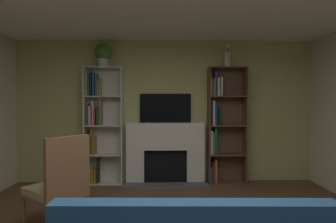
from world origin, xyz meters
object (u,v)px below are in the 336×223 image
at_px(potted_plant, 103,54).
at_px(armchair, 60,184).
at_px(tv, 165,108).
at_px(bookshelf_right, 221,124).
at_px(fireplace, 165,152).
at_px(vase_with_flowers, 227,58).
at_px(bookshelf_left, 100,125).

height_order(potted_plant, armchair, potted_plant).
bearing_deg(armchair, tv, 57.33).
distance_m(bookshelf_right, potted_plant, 2.52).
bearing_deg(potted_plant, armchair, -94.53).
xyz_separation_m(tv, potted_plant, (-1.13, -0.12, 0.98)).
bearing_deg(potted_plant, tv, 6.05).
xyz_separation_m(fireplace, potted_plant, (-1.13, -0.05, 1.79)).
xyz_separation_m(fireplace, vase_with_flowers, (1.13, -0.05, 1.72)).
relative_size(fireplace, armchair, 1.39).
height_order(vase_with_flowers, armchair, vase_with_flowers).
height_order(bookshelf_left, armchair, bookshelf_left).
bearing_deg(vase_with_flowers, bookshelf_left, 178.63).
distance_m(fireplace, tv, 0.81).
relative_size(fireplace, tv, 1.62).
bearing_deg(armchair, bookshelf_left, 88.08).
relative_size(fireplace, vase_with_flowers, 3.50).
bearing_deg(bookshelf_right, armchair, -140.45).
xyz_separation_m(potted_plant, vase_with_flowers, (2.27, -0.00, -0.07)).
relative_size(fireplace, bookshelf_right, 0.72).
height_order(tv, bookshelf_right, bookshelf_right).
bearing_deg(bookshelf_left, fireplace, -0.21).
bearing_deg(vase_with_flowers, fireplace, 177.39).
relative_size(vase_with_flowers, armchair, 0.40).
height_order(fireplace, vase_with_flowers, vase_with_flowers).
distance_m(fireplace, bookshelf_left, 1.32).
relative_size(bookshelf_right, potted_plant, 5.12).
distance_m(bookshelf_right, armchair, 3.06).
height_order(bookshelf_right, vase_with_flowers, vase_with_flowers).
relative_size(bookshelf_left, potted_plant, 5.12).
bearing_deg(bookshelf_right, potted_plant, -179.02).
distance_m(fireplace, armchair, 2.32).
distance_m(bookshelf_right, vase_with_flowers, 1.21).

